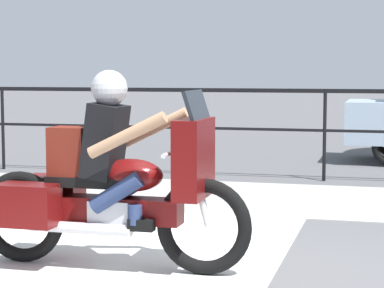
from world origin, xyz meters
The scene contains 5 objects.
ground_plane centered at (0.00, 0.00, 0.00)m, with size 120.00×120.00×0.00m, color #565659.
sidewalk_band centered at (0.00, 3.40, 0.01)m, with size 44.00×2.40×0.01m, color #A8A59E.
crosswalk_band centered at (-1.47, -0.20, 0.00)m, with size 3.06×6.00×0.01m, color silver.
fence_railing centered at (0.00, 5.07, 1.04)m, with size 36.00×0.05×1.32m.
motorcycle centered at (-1.25, -0.18, 0.69)m, with size 2.31×0.76×1.59m.
Camera 1 is at (0.89, -5.69, 1.58)m, focal length 70.00 mm.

